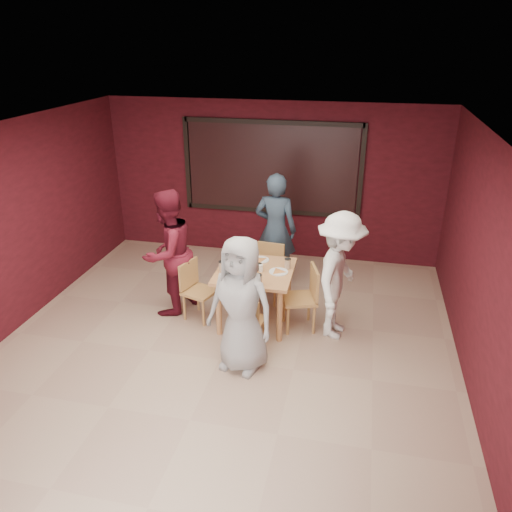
% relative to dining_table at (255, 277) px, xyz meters
% --- Properties ---
extents(floor, '(7.00, 7.00, 0.00)m').
position_rel_dining_table_xyz_m(floor, '(-0.25, -1.01, -0.72)').
color(floor, tan).
rests_on(floor, ground).
extents(window_blinds, '(3.00, 0.02, 1.50)m').
position_rel_dining_table_xyz_m(window_blinds, '(-0.25, 2.44, 0.93)').
color(window_blinds, black).
extents(dining_table, '(1.07, 1.07, 0.98)m').
position_rel_dining_table_xyz_m(dining_table, '(0.00, 0.00, 0.00)').
color(dining_table, tan).
rests_on(dining_table, floor).
extents(chair_front, '(0.41, 0.41, 0.77)m').
position_rel_dining_table_xyz_m(chair_front, '(0.05, -0.67, -0.28)').
color(chair_front, '#B58146').
rests_on(chair_front, floor).
extents(chair_back, '(0.47, 0.47, 0.89)m').
position_rel_dining_table_xyz_m(chair_back, '(0.05, 0.75, -0.22)').
color(chair_back, '#B58146').
rests_on(chair_back, floor).
extents(chair_left, '(0.52, 0.52, 0.86)m').
position_rel_dining_table_xyz_m(chair_left, '(-0.87, -0.04, -0.23)').
color(chair_left, '#B58146').
rests_on(chair_left, floor).
extents(chair_right, '(0.56, 0.56, 0.92)m').
position_rel_dining_table_xyz_m(chair_right, '(0.71, 0.00, -0.20)').
color(chair_right, '#B58146').
rests_on(chair_right, floor).
extents(diner_front, '(0.96, 0.75, 1.73)m').
position_rel_dining_table_xyz_m(diner_front, '(0.07, -1.06, 0.15)').
color(diner_front, '#A6A6A6').
rests_on(diner_front, floor).
extents(diner_back, '(0.71, 0.49, 1.87)m').
position_rel_dining_table_xyz_m(diner_back, '(0.05, 1.29, 0.21)').
color(diner_back, '#2F4154').
rests_on(diner_back, floor).
extents(diner_left, '(0.98, 1.10, 1.86)m').
position_rel_dining_table_xyz_m(diner_left, '(-1.30, 0.07, 0.21)').
color(diner_left, maroon).
rests_on(diner_left, floor).
extents(diner_right, '(0.85, 1.24, 1.77)m').
position_rel_dining_table_xyz_m(diner_right, '(1.16, -0.06, 0.16)').
color(diner_right, white).
rests_on(diner_right, floor).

